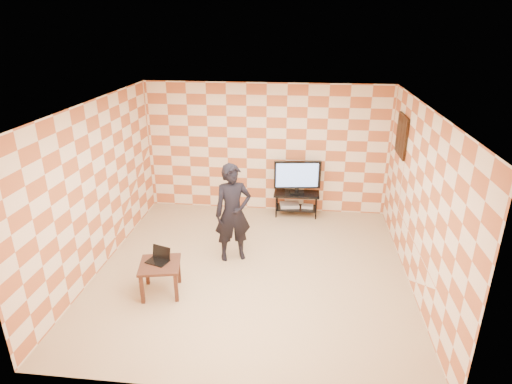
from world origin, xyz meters
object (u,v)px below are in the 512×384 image
Objects in this scene: tv_stand at (296,199)px; side_table at (160,269)px; tv at (297,176)px; person at (233,213)px.

tv_stand and side_table have the same top height.
side_table is at bearing -123.01° from tv_stand.
tv is (-0.00, -0.00, 0.52)m from tv_stand.
tv_stand is at bearing 56.99° from side_table.
person is (0.92, 1.13, 0.44)m from side_table.
side_table is at bearing -123.04° from tv.
tv_stand is 3.57m from side_table.
tv_stand is 0.55× the size of person.
tv is 2.12m from person.
tv is at bearing -97.29° from tv_stand.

